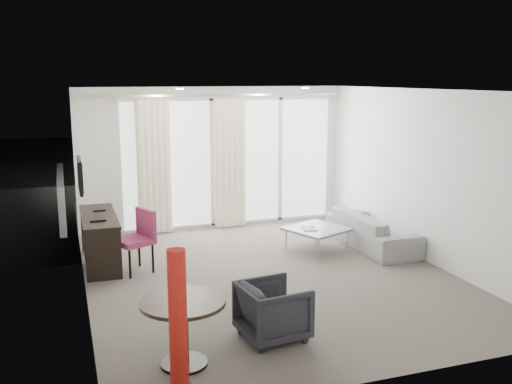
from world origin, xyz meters
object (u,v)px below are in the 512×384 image
object	(u,v)px
red_lamp	(178,322)
sofa	(372,230)
desk_chair	(134,242)
rattan_chair_a	(257,188)
round_table	(183,333)
desk	(100,240)
coffee_table	(316,239)
rattan_chair_b	(255,180)
tub_armchair	(273,311)

from	to	relation	value
red_lamp	sofa	bearing A→B (deg)	40.75
desk_chair	rattan_chair_a	world-z (taller)	desk_chair
sofa	round_table	bearing A→B (deg)	127.71
desk	red_lamp	xyz separation A→B (m)	(0.42, -3.88, 0.28)
desk	round_table	world-z (taller)	desk
desk_chair	sofa	distance (m)	3.89
red_lamp	desk	bearing A→B (deg)	96.18
coffee_table	rattan_chair_a	world-z (taller)	rattan_chair_a
desk	red_lamp	size ratio (longest dim) A/B	1.22
desk	coffee_table	size ratio (longest dim) A/B	1.90
desk	desk_chair	world-z (taller)	desk_chair
round_table	rattan_chair_b	size ratio (longest dim) A/B	0.93
rattan_chair_a	red_lamp	bearing A→B (deg)	-116.92
desk	tub_armchair	size ratio (longest dim) A/B	2.36
sofa	rattan_chair_a	world-z (taller)	rattan_chair_a
desk	red_lamp	world-z (taller)	red_lamp
round_table	red_lamp	world-z (taller)	red_lamp
sofa	rattan_chair_b	size ratio (longest dim) A/B	2.17
red_lamp	tub_armchair	distance (m)	1.41
desk	red_lamp	bearing A→B (deg)	-83.82
coffee_table	rattan_chair_b	bearing A→B (deg)	85.28
rattan_chair_b	desk_chair	bearing A→B (deg)	-123.93
tub_armchair	coffee_table	xyz separation A→B (m)	(1.78, 2.73, -0.12)
round_table	rattan_chair_b	world-z (taller)	rattan_chair_b
desk_chair	rattan_chair_b	world-z (taller)	desk_chair
round_table	sofa	world-z (taller)	round_table
desk	tub_armchair	xyz separation A→B (m)	(1.58, -3.16, -0.07)
rattan_chair_b	red_lamp	bearing A→B (deg)	-109.57
red_lamp	sofa	distance (m)	5.17
sofa	red_lamp	bearing A→B (deg)	130.75
round_table	sofa	distance (m)	4.77
tub_armchair	rattan_chair_b	bearing A→B (deg)	-23.90
coffee_table	rattan_chair_b	size ratio (longest dim) A/B	0.94
desk	desk_chair	distance (m)	0.70
coffee_table	sofa	xyz separation A→B (m)	(0.97, -0.08, 0.09)
desk_chair	rattan_chair_b	distance (m)	5.30
red_lamp	tub_armchair	xyz separation A→B (m)	(1.16, 0.72, -0.35)
coffee_table	rattan_chair_b	world-z (taller)	rattan_chair_b
desk_chair	red_lamp	bearing A→B (deg)	-113.80
desk	rattan_chair_a	world-z (taller)	rattan_chair_a
tub_armchair	desk_chair	bearing A→B (deg)	16.84
desk_chair	rattan_chair_b	size ratio (longest dim) A/B	1.02
desk	round_table	size ratio (longest dim) A/B	1.93
tub_armchair	rattan_chair_b	world-z (taller)	rattan_chair_b
coffee_table	desk_chair	bearing A→B (deg)	-177.89
desk_chair	rattan_chair_b	bearing A→B (deg)	28.67
desk_chair	red_lamp	xyz separation A→B (m)	(-0.02, -3.34, 0.21)
sofa	tub_armchair	bearing A→B (deg)	134.00
sofa	rattan_chair_b	xyz separation A→B (m)	(-0.63, 4.16, 0.16)
tub_armchair	rattan_chair_a	size ratio (longest dim) A/B	0.84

